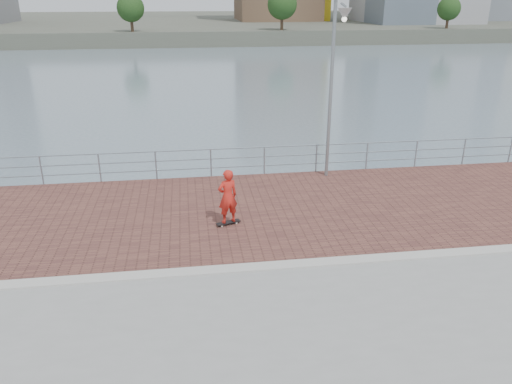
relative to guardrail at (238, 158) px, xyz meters
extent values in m
plane|color=slate|center=(0.00, -7.00, -2.69)|extent=(400.00, 400.00, 0.00)
cube|color=brown|center=(0.00, -3.40, -0.68)|extent=(40.00, 6.80, 0.02)
cube|color=#B7B5AD|center=(0.00, -7.00, -0.66)|extent=(40.00, 0.40, 0.06)
cube|color=#4C5142|center=(0.00, 115.50, -1.44)|extent=(320.00, 95.00, 2.50)
cylinder|color=#8C9EA8|center=(-7.18, 0.00, -0.14)|extent=(0.06, 0.06, 1.10)
cylinder|color=#8C9EA8|center=(-5.13, 0.00, -0.14)|extent=(0.06, 0.06, 1.10)
cylinder|color=#8C9EA8|center=(-3.08, 0.00, -0.14)|extent=(0.06, 0.06, 1.10)
cylinder|color=#8C9EA8|center=(-1.03, 0.00, -0.14)|extent=(0.06, 0.06, 1.10)
cylinder|color=#8C9EA8|center=(1.03, 0.00, -0.14)|extent=(0.06, 0.06, 1.10)
cylinder|color=#8C9EA8|center=(3.08, 0.00, -0.14)|extent=(0.06, 0.06, 1.10)
cylinder|color=#8C9EA8|center=(5.13, 0.00, -0.14)|extent=(0.06, 0.06, 1.10)
cylinder|color=#8C9EA8|center=(7.18, 0.00, -0.14)|extent=(0.06, 0.06, 1.10)
cylinder|color=#8C9EA8|center=(9.24, 0.00, -0.14)|extent=(0.06, 0.06, 1.10)
cylinder|color=#8C9EA8|center=(11.29, 0.00, -0.14)|extent=(0.06, 0.06, 1.10)
cylinder|color=#8C9EA8|center=(0.00, 0.00, 0.41)|extent=(39.00, 0.05, 0.05)
cylinder|color=#8C9EA8|center=(0.00, 0.00, 0.03)|extent=(39.00, 0.05, 0.05)
cylinder|color=#8C9EA8|center=(0.00, 0.00, -0.33)|extent=(39.00, 0.05, 0.05)
cylinder|color=gray|center=(3.37, -0.50, 2.52)|extent=(0.13, 0.13, 6.41)
cone|color=#B2B2AD|center=(3.37, -1.57, 5.51)|extent=(0.47, 0.47, 0.37)
cube|color=black|center=(-0.76, -4.35, -0.60)|extent=(0.77, 0.43, 0.03)
cylinder|color=beige|center=(-0.96, -4.50, -0.64)|extent=(0.07, 0.06, 0.06)
cylinder|color=beige|center=(-0.51, -4.34, -0.64)|extent=(0.07, 0.06, 0.06)
cylinder|color=beige|center=(-1.01, -4.37, -0.64)|extent=(0.07, 0.06, 0.06)
cylinder|color=beige|center=(-0.56, -4.21, -0.64)|extent=(0.07, 0.06, 0.06)
imported|color=red|center=(-0.76, -4.35, 0.25)|extent=(0.71, 0.58, 1.68)
cylinder|color=#473323|center=(-10.00, 70.00, 1.52)|extent=(0.50, 0.50, 3.43)
sphere|color=#193814|center=(-10.00, 70.00, 3.48)|extent=(4.41, 4.41, 4.41)
cylinder|color=#473323|center=(15.00, 70.00, 1.75)|extent=(0.50, 0.50, 3.89)
sphere|color=#193814|center=(15.00, 70.00, 3.98)|extent=(5.00, 5.00, 5.00)
cylinder|color=#473323|center=(45.00, 70.00, 1.38)|extent=(0.50, 0.50, 3.15)
sphere|color=#193814|center=(45.00, 70.00, 3.18)|extent=(4.05, 4.05, 4.05)
camera|label=1|loc=(-1.84, -18.04, 5.90)|focal=35.00mm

